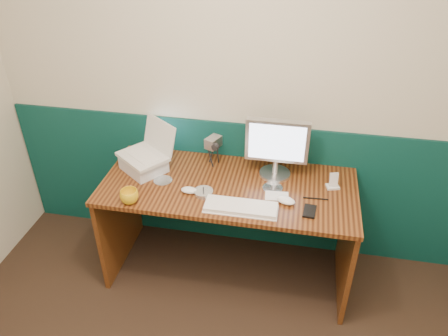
% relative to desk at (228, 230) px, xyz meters
% --- Properties ---
extents(back_wall, '(3.50, 0.04, 2.50)m').
position_rel_desk_xyz_m(back_wall, '(0.10, 0.37, 0.88)').
color(back_wall, beige).
rests_on(back_wall, ground).
extents(wainscot, '(3.48, 0.02, 1.00)m').
position_rel_desk_xyz_m(wainscot, '(0.10, 0.36, 0.12)').
color(wainscot, '#073534').
rests_on(wainscot, ground).
extents(desk, '(1.60, 0.70, 0.75)m').
position_rel_desk_xyz_m(desk, '(0.00, 0.00, 0.00)').
color(desk, '#341609').
rests_on(desk, ground).
extents(laptop_riser, '(0.34, 0.34, 0.09)m').
position_rel_desk_xyz_m(laptop_riser, '(-0.58, 0.06, 0.42)').
color(laptop_riser, silver).
rests_on(laptop_riser, desk).
extents(laptop, '(0.38, 0.37, 0.25)m').
position_rel_desk_xyz_m(laptop, '(-0.58, 0.06, 0.59)').
color(laptop, silver).
rests_on(laptop, laptop_riser).
extents(monitor, '(0.39, 0.11, 0.39)m').
position_rel_desk_xyz_m(monitor, '(0.27, 0.17, 0.57)').
color(monitor, silver).
rests_on(monitor, desk).
extents(keyboard, '(0.42, 0.14, 0.02)m').
position_rel_desk_xyz_m(keyboard, '(0.11, -0.23, 0.39)').
color(keyboard, white).
rests_on(keyboard, desk).
extents(mouse_right, '(0.13, 0.11, 0.04)m').
position_rel_desk_xyz_m(mouse_right, '(0.37, -0.12, 0.39)').
color(mouse_right, white).
rests_on(mouse_right, desk).
extents(mouse_left, '(0.10, 0.06, 0.03)m').
position_rel_desk_xyz_m(mouse_left, '(-0.22, -0.13, 0.39)').
color(mouse_left, white).
rests_on(mouse_left, desk).
extents(mug, '(0.13, 0.13, 0.09)m').
position_rel_desk_xyz_m(mug, '(-0.54, -0.29, 0.42)').
color(mug, gold).
rests_on(mug, desk).
extents(camcorder, '(0.15, 0.17, 0.22)m').
position_rel_desk_xyz_m(camcorder, '(-0.14, 0.22, 0.49)').
color(camcorder, '#A9A9AD').
rests_on(camcorder, desk).
extents(cd_spindle, '(0.12, 0.12, 0.02)m').
position_rel_desk_xyz_m(cd_spindle, '(-0.13, -0.13, 0.39)').
color(cd_spindle, silver).
rests_on(cd_spindle, desk).
extents(cd_loose_a, '(0.12, 0.12, 0.00)m').
position_rel_desk_xyz_m(cd_loose_a, '(-0.42, -0.03, 0.38)').
color(cd_loose_a, '#B1BBC2').
rests_on(cd_loose_a, desk).
extents(cd_loose_b, '(0.13, 0.13, 0.00)m').
position_rel_desk_xyz_m(cd_loose_b, '(0.28, 0.02, 0.38)').
color(cd_loose_b, '#ACB5BC').
rests_on(cd_loose_b, desk).
extents(pen, '(0.15, 0.02, 0.01)m').
position_rel_desk_xyz_m(pen, '(0.54, -0.05, 0.38)').
color(pen, black).
rests_on(pen, desk).
extents(papers, '(0.15, 0.10, 0.00)m').
position_rel_desk_xyz_m(papers, '(0.31, -0.07, 0.38)').
color(papers, white).
rests_on(papers, desk).
extents(dock, '(0.09, 0.08, 0.01)m').
position_rel_desk_xyz_m(dock, '(0.64, 0.09, 0.38)').
color(dock, silver).
rests_on(dock, desk).
extents(music_player, '(0.06, 0.04, 0.09)m').
position_rel_desk_xyz_m(music_player, '(0.64, 0.09, 0.43)').
color(music_player, silver).
rests_on(music_player, dock).
extents(pda, '(0.08, 0.12, 0.01)m').
position_rel_desk_xyz_m(pda, '(0.51, -0.18, 0.38)').
color(pda, black).
rests_on(pda, desk).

